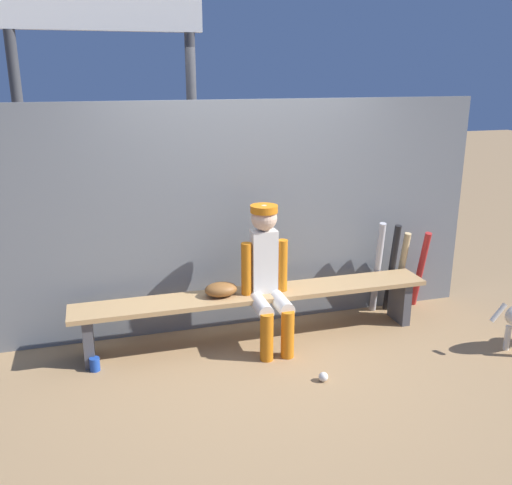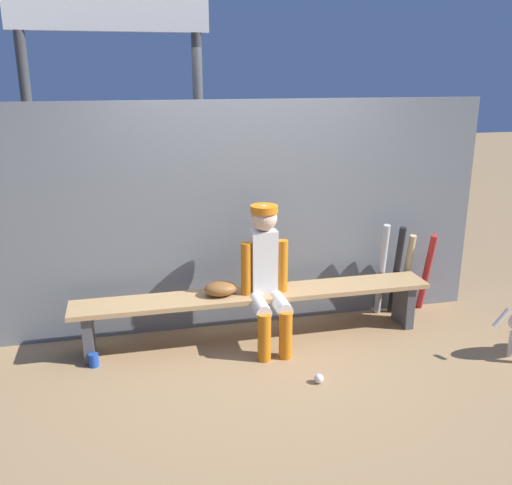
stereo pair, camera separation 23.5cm
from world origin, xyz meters
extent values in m
plane|color=#9E7A51|center=(0.00, 0.00, 0.00)|extent=(30.00, 30.00, 0.00)
cube|color=slate|center=(0.00, 0.37, 1.03)|extent=(4.46, 0.03, 2.05)
cube|color=tan|center=(0.00, 0.00, 0.43)|extent=(3.13, 0.36, 0.04)
cube|color=#4C4C51|center=(-1.42, 0.00, 0.20)|extent=(0.08, 0.29, 0.41)
cube|color=#4C4C51|center=(1.42, 0.00, 0.20)|extent=(0.08, 0.29, 0.41)
cube|color=silver|center=(0.07, 0.00, 0.72)|extent=(0.22, 0.13, 0.55)
sphere|color=beige|center=(0.07, 0.00, 1.11)|extent=(0.22, 0.22, 0.22)
cylinder|color=orange|center=(0.07, 0.00, 1.18)|extent=(0.23, 0.23, 0.06)
cylinder|color=silver|center=(-0.02, -0.19, 0.41)|extent=(0.13, 0.38, 0.13)
cylinder|color=orange|center=(-0.02, -0.38, 0.20)|extent=(0.11, 0.11, 0.41)
cylinder|color=orange|center=(-0.09, -0.02, 0.67)|extent=(0.09, 0.09, 0.47)
cylinder|color=silver|center=(0.16, -0.19, 0.41)|extent=(0.13, 0.38, 0.13)
cylinder|color=orange|center=(0.16, -0.38, 0.20)|extent=(0.11, 0.11, 0.41)
cylinder|color=orange|center=(0.23, -0.02, 0.67)|extent=(0.09, 0.09, 0.47)
ellipsoid|color=brown|center=(-0.31, 0.00, 0.51)|extent=(0.28, 0.20, 0.12)
cylinder|color=#B7B7BC|center=(1.28, 0.22, 0.47)|extent=(0.11, 0.23, 0.94)
cylinder|color=black|center=(1.44, 0.22, 0.45)|extent=(0.08, 0.18, 0.90)
cylinder|color=tan|center=(1.56, 0.25, 0.40)|extent=(0.07, 0.20, 0.81)
cylinder|color=#B22323|center=(1.76, 0.22, 0.41)|extent=(0.08, 0.25, 0.81)
sphere|color=white|center=(0.30, -0.83, 0.04)|extent=(0.07, 0.07, 0.07)
cylinder|color=#1E47AD|center=(-1.38, -0.17, 0.06)|extent=(0.08, 0.08, 0.11)
cylinder|color=red|center=(0.03, -0.02, 0.50)|extent=(0.08, 0.08, 0.11)
cylinder|color=#3F3F42|center=(-1.88, 1.28, 1.32)|extent=(0.10, 0.10, 2.63)
cylinder|color=#3F3F42|center=(-0.28, 1.28, 1.32)|extent=(0.10, 0.10, 2.63)
cylinder|color=beige|center=(1.82, -0.85, 0.39)|extent=(0.15, 0.04, 0.16)
cylinder|color=beige|center=(2.00, -0.79, 0.11)|extent=(0.05, 0.05, 0.22)
camera|label=1|loc=(-1.27, -4.35, 2.28)|focal=39.52mm
camera|label=2|loc=(-1.04, -4.41, 2.28)|focal=39.52mm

